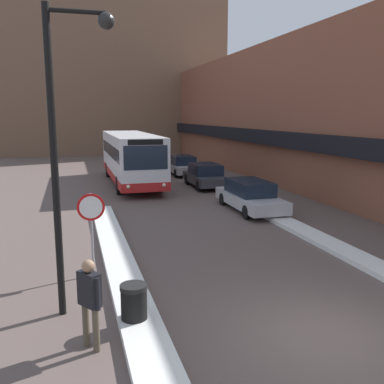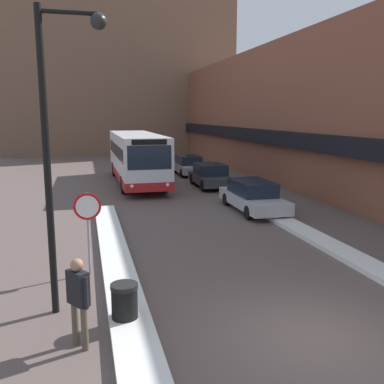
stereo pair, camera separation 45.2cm
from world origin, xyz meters
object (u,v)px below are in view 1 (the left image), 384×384
Objects in this scene: stop_sign at (91,217)px; pedestrian at (90,296)px; parked_car_back at (182,165)px; parked_car_front at (250,196)px; parked_car_middle at (206,175)px; trash_bin at (134,306)px; city_bus at (131,157)px; street_lamp at (66,131)px.

pedestrian is at bearing -93.54° from stop_sign.
stop_sign is at bearing -111.53° from parked_car_back.
parked_car_front is 2.70× the size of pedestrian.
parked_car_middle is (-0.00, 6.94, 0.02)m from parked_car_front.
parked_car_middle is 19.09m from pedestrian.
parked_car_front is at bearing 108.85° from pedestrian.
city_bus is at bearing 82.35° from trash_bin.
pedestrian is at bearing -114.24° from parked_car_middle.
parked_car_middle is 18.13m from trash_bin.
stop_sign is 2.48× the size of trash_bin.
trash_bin is (1.22, -1.06, -3.66)m from street_lamp.
pedestrian is at bearing -80.22° from street_lamp.
stop_sign is (-7.59, -6.52, 1.00)m from parked_car_front.
city_bus reaches higher than trash_bin.
stop_sign is 3.58m from trash_bin.
street_lamp reaches higher than parked_car_back.
stop_sign is 3.99m from pedestrian.
parked_car_middle is (4.31, -2.57, -1.03)m from city_bus.
stop_sign is at bearing 101.72° from trash_bin.
street_lamp reaches higher than pedestrian.
street_lamp is 3.72× the size of pedestrian.
parked_car_middle reaches higher than trash_bin.
pedestrian is (-7.84, -10.46, 0.37)m from parked_car_front.
parked_car_middle is 2.35× the size of pedestrian.
parked_car_middle reaches higher than parked_car_back.
street_lamp is at bearing 139.00° from trash_bin.
city_bus is 6.54× the size of pedestrian.
stop_sign is 0.35× the size of street_lamp.
street_lamp is at bearing -132.88° from parked_car_front.
trash_bin is (0.68, -3.29, -1.23)m from stop_sign.
pedestrian is at bearing -145.28° from trash_bin.
parked_car_middle is at bearing -90.00° from parked_car_back.
parked_car_back is 23.57m from trash_bin.
street_lamp is (-8.13, -8.75, 3.42)m from parked_car_front.
city_bus reaches higher than stop_sign.
stop_sign reaches higher than parked_car_back.
city_bus reaches higher than parked_car_middle.
city_bus is 5.02× the size of stop_sign.
trash_bin is (0.93, 0.64, -0.61)m from pedestrian.
pedestrian reaches higher than parked_car_front.
street_lamp is at bearing -103.53° from stop_sign.
parked_car_middle is 0.63× the size of street_lamp.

